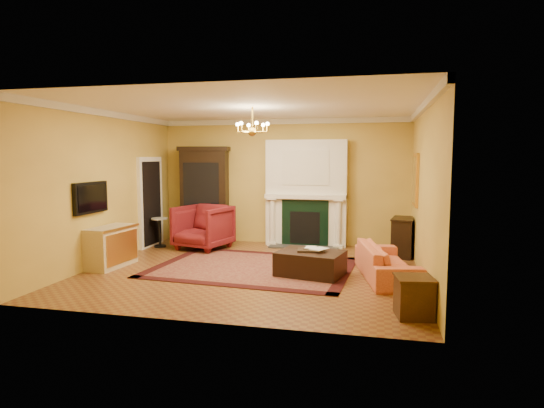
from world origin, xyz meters
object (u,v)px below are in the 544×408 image
(commode, at_px, (111,247))
(leather_ottoman, at_px, (311,263))
(coral_sofa, at_px, (387,256))
(console_table, at_px, (403,238))
(china_cabinet, at_px, (205,197))
(pedestal_table, at_px, (160,230))
(wingback_armchair, at_px, (203,225))
(end_table, at_px, (414,298))

(commode, distance_m, leather_ottoman, 3.84)
(coral_sofa, distance_m, leather_ottoman, 1.33)
(coral_sofa, bearing_deg, console_table, -22.90)
(coral_sofa, bearing_deg, china_cabinet, 47.98)
(pedestal_table, xyz_separation_m, console_table, (5.48, 0.21, -0.00))
(commode, height_order, coral_sofa, commode)
(pedestal_table, xyz_separation_m, commode, (-0.03, -1.97, -0.01))
(wingback_armchair, distance_m, pedestal_table, 1.08)
(pedestal_table, height_order, console_table, console_table)
(coral_sofa, bearing_deg, end_table, 177.46)
(commode, xyz_separation_m, coral_sofa, (5.14, 0.32, -0.00))
(coral_sofa, height_order, end_table, coral_sofa)
(leather_ottoman, bearing_deg, end_table, -35.82)
(pedestal_table, bearing_deg, leather_ottoman, -24.93)
(pedestal_table, distance_m, commode, 1.97)
(commode, height_order, end_table, commode)
(wingback_armchair, height_order, end_table, wingback_armchair)
(china_cabinet, bearing_deg, end_table, -51.21)
(leather_ottoman, bearing_deg, console_table, 61.85)
(console_table, distance_m, leather_ottoman, 2.60)
(china_cabinet, relative_size, coral_sofa, 1.13)
(pedestal_table, height_order, leather_ottoman, pedestal_table)
(console_table, bearing_deg, wingback_armchair, -168.59)
(coral_sofa, relative_size, end_table, 3.85)
(commode, distance_m, end_table, 5.68)
(wingback_armchair, relative_size, coral_sofa, 0.56)
(commode, relative_size, coral_sofa, 0.53)
(commode, relative_size, end_table, 2.02)
(wingback_armchair, xyz_separation_m, end_table, (4.35, -3.59, -0.30))
(china_cabinet, bearing_deg, commode, -113.61)
(china_cabinet, distance_m, end_table, 6.47)
(pedestal_table, height_order, coral_sofa, coral_sofa)
(wingback_armchair, distance_m, console_table, 4.42)
(end_table, bearing_deg, china_cabinet, 136.15)
(commode, height_order, leather_ottoman, commode)
(wingback_armchair, xyz_separation_m, console_table, (4.41, 0.18, -0.16))
(china_cabinet, height_order, leather_ottoman, china_cabinet)
(coral_sofa, bearing_deg, wingback_armchair, 55.78)
(wingback_armchair, height_order, console_table, wingback_armchair)
(coral_sofa, xyz_separation_m, leather_ottoman, (-1.31, -0.12, -0.16))
(wingback_armchair, bearing_deg, commode, -103.35)
(wingback_armchair, distance_m, coral_sofa, 4.38)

